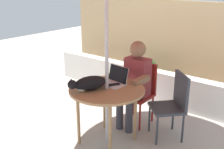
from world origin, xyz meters
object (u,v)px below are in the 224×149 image
cat (89,84)px  potted_plant_near_fence (147,74)px  patio_table (107,94)px  chair_empty (173,101)px  person_seated (134,80)px  laptop (115,79)px  chair_occupied (140,88)px

cat → potted_plant_near_fence: size_ratio=0.94×
patio_table → chair_empty: size_ratio=1.06×
patio_table → person_seated: (-0.00, 0.60, 0.01)m
laptop → person_seated: bearing=86.6°
patio_table → chair_empty: 0.88m
patio_table → cat: size_ratio=1.57×
laptop → cat: laptop is taller
person_seated → cat: bearing=-99.6°
patio_table → cat: (-0.13, -0.18, 0.15)m
person_seated → potted_plant_near_fence: (-0.53, 1.23, -0.35)m
chair_occupied → potted_plant_near_fence: bearing=116.4°
person_seated → laptop: size_ratio=3.73×
chair_empty → cat: cat is taller
chair_occupied → laptop: bearing=-92.4°
potted_plant_near_fence → chair_occupied: bearing=-63.6°
person_seated → potted_plant_near_fence: bearing=113.4°
potted_plant_near_fence → laptop: bearing=-72.7°
chair_empty → cat: 1.13m
chair_occupied → cat: size_ratio=1.48×
patio_table → potted_plant_near_fence: (-0.53, 1.83, -0.35)m
patio_table → chair_empty: chair_empty is taller
cat → potted_plant_near_fence: cat is taller
chair_empty → potted_plant_near_fence: (-1.12, 1.19, -0.18)m
chair_empty → laptop: 0.80m
person_seated → chair_empty: bearing=3.5°
laptop → chair_empty: bearing=35.6°
chair_empty → laptop: laptop is taller
potted_plant_near_fence → patio_table: bearing=-73.8°
chair_empty → person_seated: size_ratio=0.72×
patio_table → laptop: 0.24m
chair_occupied → person_seated: bearing=-90.0°
person_seated → cat: (-0.13, -0.78, 0.15)m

